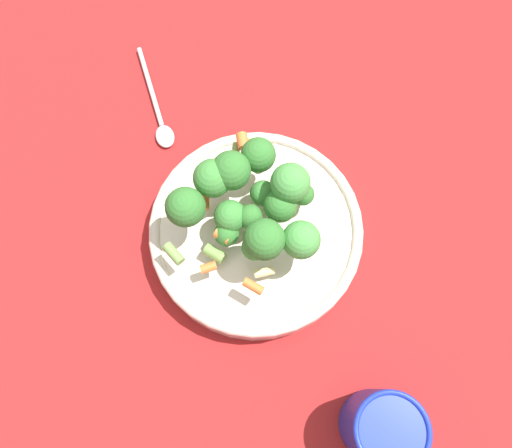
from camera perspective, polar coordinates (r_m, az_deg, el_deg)
ground_plane at (r=0.66m, az=-0.00°, el=-1.45°), size 3.00×3.00×0.00m
bowl at (r=0.64m, az=-0.00°, el=-0.86°), size 0.27×0.27×0.04m
pasta_salad at (r=0.58m, az=-0.74°, el=2.45°), size 0.18×0.20×0.09m
cup at (r=0.60m, az=14.23°, el=-21.63°), size 0.08×0.08×0.10m
spoon at (r=0.74m, az=-11.06°, el=12.12°), size 0.07×0.17×0.01m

